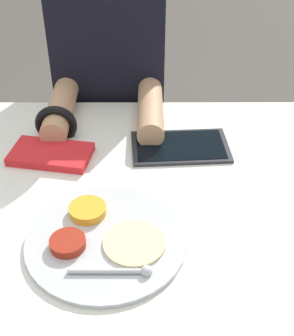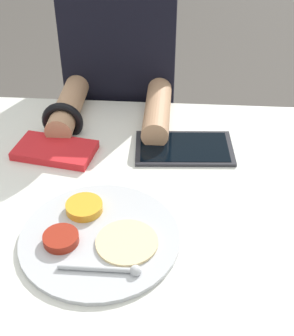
{
  "view_description": "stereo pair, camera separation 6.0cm",
  "coord_description": "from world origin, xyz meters",
  "px_view_note": "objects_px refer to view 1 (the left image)",
  "views": [
    {
      "loc": [
        0.14,
        -0.75,
        1.4
      ],
      "look_at": [
        0.14,
        0.07,
        0.78
      ],
      "focal_mm": 50.0,
      "sensor_mm": 36.0,
      "label": 1
    },
    {
      "loc": [
        0.2,
        -0.75,
        1.4
      ],
      "look_at": [
        0.14,
        0.07,
        0.78
      ],
      "focal_mm": 50.0,
      "sensor_mm": 36.0,
      "label": 2
    }
  ],
  "objects_px": {
    "thali_tray": "(104,238)",
    "person_diner": "(112,120)",
    "red_notebook": "(50,155)",
    "tablet_device": "(179,147)"
  },
  "relations": [
    {
      "from": "person_diner",
      "to": "thali_tray",
      "type": "bearing_deg",
      "value": -87.51
    },
    {
      "from": "red_notebook",
      "to": "person_diner",
      "type": "distance_m",
      "value": 0.43
    },
    {
      "from": "red_notebook",
      "to": "person_diner",
      "type": "bearing_deg",
      "value": 72.53
    },
    {
      "from": "red_notebook",
      "to": "tablet_device",
      "type": "bearing_deg",
      "value": 7.3
    },
    {
      "from": "red_notebook",
      "to": "person_diner",
      "type": "relative_size",
      "value": 0.17
    },
    {
      "from": "thali_tray",
      "to": "red_notebook",
      "type": "height_order",
      "value": "thali_tray"
    },
    {
      "from": "red_notebook",
      "to": "tablet_device",
      "type": "height_order",
      "value": "red_notebook"
    },
    {
      "from": "thali_tray",
      "to": "person_diner",
      "type": "xyz_separation_m",
      "value": [
        -0.03,
        0.68,
        -0.14
      ]
    },
    {
      "from": "thali_tray",
      "to": "red_notebook",
      "type": "relative_size",
      "value": 1.52
    },
    {
      "from": "thali_tray",
      "to": "tablet_device",
      "type": "height_order",
      "value": "thali_tray"
    }
  ]
}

